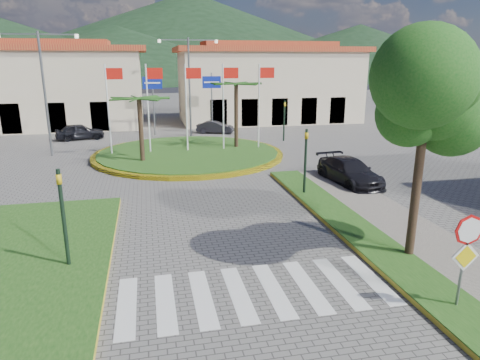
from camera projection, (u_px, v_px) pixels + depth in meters
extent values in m
cube|color=#1A4914|center=(452.00, 308.00, 10.98)|extent=(1.60, 28.00, 0.18)
cube|color=#1A4914|center=(19.00, 279.00, 12.43)|extent=(5.00, 14.00, 0.18)
cube|color=silver|center=(252.00, 292.00, 11.90)|extent=(8.00, 3.00, 0.01)
cylinder|color=yellow|center=(189.00, 154.00, 28.80)|extent=(12.70, 12.70, 0.24)
cylinder|color=#1A4914|center=(189.00, 154.00, 28.80)|extent=(12.00, 12.00, 0.30)
cylinder|color=black|center=(141.00, 132.00, 25.79)|extent=(0.28, 0.28, 4.05)
cylinder|color=black|center=(236.00, 118.00, 29.86)|extent=(0.28, 0.28, 4.68)
cylinder|color=silver|center=(109.00, 112.00, 27.47)|extent=(0.10, 0.10, 6.00)
cube|color=red|center=(114.00, 74.00, 26.94)|extent=(1.00, 0.03, 0.70)
cylinder|color=silver|center=(148.00, 111.00, 27.98)|extent=(0.10, 0.10, 6.00)
cube|color=red|center=(155.00, 73.00, 27.45)|extent=(1.00, 0.03, 0.70)
cylinder|color=silver|center=(186.00, 110.00, 28.50)|extent=(0.10, 0.10, 6.00)
cube|color=red|center=(194.00, 73.00, 27.96)|extent=(1.00, 0.03, 0.70)
cylinder|color=silver|center=(223.00, 109.00, 29.01)|extent=(0.10, 0.10, 6.00)
cube|color=red|center=(231.00, 73.00, 28.47)|extent=(1.00, 0.03, 0.70)
cylinder|color=silver|center=(259.00, 109.00, 29.52)|extent=(0.10, 0.10, 6.00)
cube|color=red|center=(267.00, 73.00, 28.98)|extent=(1.00, 0.03, 0.70)
cylinder|color=slate|center=(462.00, 267.00, 10.68)|extent=(0.07, 0.07, 2.50)
cylinder|color=red|center=(469.00, 230.00, 10.36)|extent=(0.80, 0.03, 0.80)
cube|color=yellow|center=(465.00, 257.00, 10.54)|extent=(0.78, 0.03, 0.78)
cylinder|color=black|center=(416.00, 194.00, 13.37)|extent=(0.28, 0.28, 4.40)
ellipsoid|color=#165015|center=(427.00, 96.00, 12.56)|extent=(3.60, 3.60, 3.20)
cylinder|color=black|center=(64.00, 221.00, 12.76)|extent=(0.12, 0.12, 3.20)
imported|color=gold|center=(60.00, 189.00, 12.49)|extent=(0.15, 0.18, 0.90)
cylinder|color=black|center=(305.00, 163.00, 19.91)|extent=(0.12, 0.12, 3.20)
imported|color=gold|center=(306.00, 142.00, 19.64)|extent=(0.15, 0.18, 0.90)
cylinder|color=black|center=(284.00, 121.00, 33.80)|extent=(0.12, 0.12, 3.20)
imported|color=gold|center=(284.00, 108.00, 33.53)|extent=(0.18, 0.15, 0.90)
cylinder|color=slate|center=(153.00, 105.00, 36.19)|extent=(0.12, 0.12, 5.20)
cube|color=#0D1E95|center=(152.00, 83.00, 35.65)|extent=(1.60, 0.05, 1.00)
cylinder|color=slate|center=(212.00, 103.00, 37.21)|extent=(0.12, 0.12, 5.20)
cube|color=#0D1E95|center=(212.00, 82.00, 36.67)|extent=(1.60, 0.05, 1.00)
cylinder|color=slate|center=(190.00, 88.00, 35.49)|extent=(0.16, 0.16, 8.00)
cube|color=slate|center=(173.00, 40.00, 34.21)|extent=(2.40, 0.08, 0.08)
cube|color=slate|center=(203.00, 40.00, 34.70)|extent=(2.40, 0.08, 0.08)
cylinder|color=slate|center=(45.00, 96.00, 27.80)|extent=(0.16, 0.16, 8.00)
cube|color=slate|center=(17.00, 34.00, 26.52)|extent=(2.40, 0.08, 0.08)
cube|color=slate|center=(58.00, 34.00, 27.01)|extent=(2.40, 0.08, 0.08)
cube|color=beige|center=(21.00, 90.00, 40.08)|extent=(22.00, 9.00, 7.00)
cube|color=#9D2C1E|center=(16.00, 49.00, 39.07)|extent=(23.32, 9.54, 0.50)
cube|color=#9D2C1E|center=(15.00, 43.00, 38.93)|extent=(16.50, 4.95, 0.60)
cube|color=beige|center=(268.00, 87.00, 44.99)|extent=(18.00, 9.00, 7.00)
cube|color=#9D2C1E|center=(268.00, 50.00, 43.97)|extent=(19.08, 9.54, 0.50)
cube|color=#9D2C1E|center=(268.00, 45.00, 43.84)|extent=(13.50, 4.95, 0.60)
cone|color=black|center=(191.00, 36.00, 157.68)|extent=(180.00, 180.00, 30.00)
cone|color=black|center=(359.00, 52.00, 147.02)|extent=(120.00, 120.00, 18.00)
cone|color=black|center=(118.00, 54.00, 126.24)|extent=(110.00, 110.00, 16.00)
imported|color=silver|center=(52.00, 123.00, 39.36)|extent=(4.81, 2.42, 1.31)
imported|color=black|center=(80.00, 132.00, 34.66)|extent=(4.03, 2.39, 1.29)
imported|color=black|center=(215.00, 127.00, 37.63)|extent=(3.41, 2.19, 1.06)
imported|color=black|center=(350.00, 172.00, 22.11)|extent=(2.32, 4.75, 1.33)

